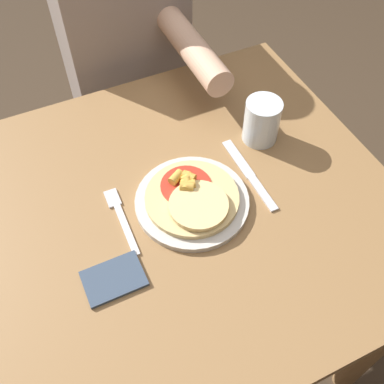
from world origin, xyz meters
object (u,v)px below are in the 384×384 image
object	(u,v)px
pizza	(192,197)
knife	(250,175)
fork	(121,216)
drinking_glass	(262,121)
person_diner	(128,64)
dining_table	(172,240)
plate	(192,201)

from	to	relation	value
pizza	knife	distance (m)	0.15
fork	drinking_glass	size ratio (longest dim) A/B	1.65
pizza	knife	size ratio (longest dim) A/B	0.90
knife	person_diner	bearing A→B (deg)	97.67
person_diner	pizza	bearing A→B (deg)	-96.48
fork	knife	distance (m)	0.30
fork	knife	bearing A→B (deg)	-3.37
fork	dining_table	bearing A→B (deg)	-11.95
dining_table	fork	size ratio (longest dim) A/B	5.53
plate	person_diner	size ratio (longest dim) A/B	0.20
drinking_glass	fork	bearing A→B (deg)	-168.39
plate	pizza	world-z (taller)	pizza
plate	drinking_glass	size ratio (longest dim) A/B	2.28
knife	person_diner	world-z (taller)	person_diner
drinking_glass	knife	bearing A→B (deg)	-129.69
drinking_glass	person_diner	size ratio (longest dim) A/B	0.09
fork	drinking_glass	world-z (taller)	drinking_glass
plate	knife	xyz separation A→B (m)	(0.15, 0.01, -0.00)
dining_table	person_diner	xyz separation A→B (m)	(0.12, 0.60, 0.05)
dining_table	pizza	world-z (taller)	pizza
fork	person_diner	size ratio (longest dim) A/B	0.15
dining_table	plate	xyz separation A→B (m)	(0.05, -0.01, 0.14)
fork	person_diner	bearing A→B (deg)	69.26
fork	drinking_glass	xyz separation A→B (m)	(0.38, 0.08, 0.05)
pizza	fork	world-z (taller)	pizza
plate	pizza	bearing A→B (deg)	-90.82
person_diner	drinking_glass	bearing A→B (deg)	-72.33
plate	fork	world-z (taller)	plate
person_diner	knife	bearing A→B (deg)	-82.33
plate	pizza	distance (m)	0.02
pizza	person_diner	world-z (taller)	person_diner
fork	knife	world-z (taller)	same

